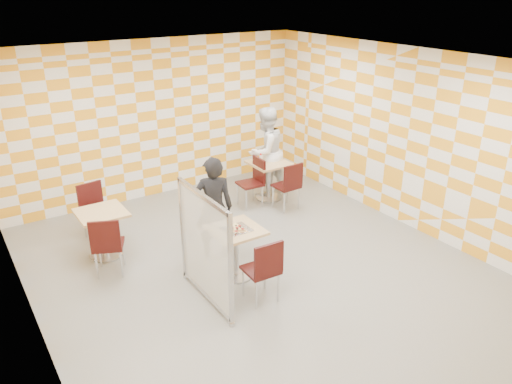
# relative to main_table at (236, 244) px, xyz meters

# --- Properties ---
(room_shell) EXTENTS (7.00, 7.00, 7.00)m
(room_shell) POSITION_rel_main_table_xyz_m (0.35, 0.51, 0.99)
(room_shell) COLOR gray
(room_shell) RESTS_ON ground
(main_table) EXTENTS (0.70, 0.70, 0.75)m
(main_table) POSITION_rel_main_table_xyz_m (0.00, 0.00, 0.00)
(main_table) COLOR tan
(main_table) RESTS_ON ground
(second_table) EXTENTS (0.70, 0.70, 0.75)m
(second_table) POSITION_rel_main_table_xyz_m (1.98, 2.04, 0.00)
(second_table) COLOR tan
(second_table) RESTS_ON ground
(empty_table) EXTENTS (0.70, 0.70, 0.75)m
(empty_table) POSITION_rel_main_table_xyz_m (-1.40, 1.60, 0.00)
(empty_table) COLOR tan
(empty_table) RESTS_ON ground
(chair_main_front) EXTENTS (0.44, 0.45, 0.92)m
(chair_main_front) POSITION_rel_main_table_xyz_m (-0.03, -0.77, 0.04)
(chair_main_front) COLOR #340B0A
(chair_main_front) RESTS_ON ground
(chair_second_front) EXTENTS (0.44, 0.45, 0.92)m
(chair_second_front) POSITION_rel_main_table_xyz_m (1.98, 1.38, 0.04)
(chair_second_front) COLOR #340B0A
(chair_second_front) RESTS_ON ground
(chair_second_side) EXTENTS (0.45, 0.44, 0.92)m
(chair_second_side) POSITION_rel_main_table_xyz_m (1.57, 1.93, 0.04)
(chair_second_side) COLOR #340B0A
(chair_second_side) RESTS_ON ground
(chair_empty_near) EXTENTS (0.56, 0.57, 0.92)m
(chair_empty_near) POSITION_rel_main_table_xyz_m (-1.52, 0.99, 0.04)
(chair_empty_near) COLOR #340B0A
(chair_empty_near) RESTS_ON ground
(chair_empty_far) EXTENTS (0.47, 0.48, 0.92)m
(chair_empty_far) POSITION_rel_main_table_xyz_m (-1.31, 2.31, 0.04)
(chair_empty_far) COLOR #340B0A
(chair_empty_far) RESTS_ON ground
(partition) EXTENTS (0.08, 1.38, 1.55)m
(partition) POSITION_rel_main_table_xyz_m (-0.64, -0.31, 0.28)
(partition) COLOR white
(partition) RESTS_ON ground
(man_dark) EXTENTS (0.69, 0.60, 1.61)m
(man_dark) POSITION_rel_main_table_xyz_m (0.03, 0.68, 0.30)
(man_dark) COLOR black
(man_dark) RESTS_ON ground
(man_white) EXTENTS (0.99, 0.85, 1.76)m
(man_white) POSITION_rel_main_table_xyz_m (2.06, 2.28, 0.37)
(man_white) COLOR white
(man_white) RESTS_ON ground
(pizza_on_foil) EXTENTS (0.40, 0.40, 0.04)m
(pizza_on_foil) POSITION_rel_main_table_xyz_m (-0.00, -0.02, 0.26)
(pizza_on_foil) COLOR silver
(pizza_on_foil) RESTS_ON main_table
(sport_bottle) EXTENTS (0.06, 0.06, 0.20)m
(sport_bottle) POSITION_rel_main_table_xyz_m (1.82, 2.09, 0.33)
(sport_bottle) COLOR white
(sport_bottle) RESTS_ON second_table
(soda_bottle) EXTENTS (0.07, 0.07, 0.23)m
(soda_bottle) POSITION_rel_main_table_xyz_m (2.08, 2.12, 0.34)
(soda_bottle) COLOR black
(soda_bottle) RESTS_ON second_table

